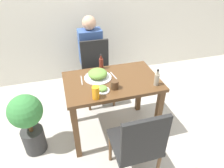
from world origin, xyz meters
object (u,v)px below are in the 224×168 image
object	(u,v)px
chair_far	(97,69)
side_plate	(102,89)
condiment_bottle	(101,63)
person_figure	(91,55)
sauce_bottle	(157,79)
chair_near	(138,144)
food_plate	(98,74)
drink_cup	(115,85)
potted_plant_left	(28,120)
juice_glass	(96,93)

from	to	relation	value
chair_far	side_plate	xyz separation A→B (m)	(-0.13, -0.87, 0.27)
condiment_bottle	person_figure	size ratio (longest dim) A/B	0.16
sauce_bottle	chair_near	bearing A→B (deg)	-128.45
chair_near	food_plate	bearing A→B (deg)	-77.27
side_plate	condiment_bottle	world-z (taller)	condiment_bottle
drink_cup	potted_plant_left	distance (m)	0.97
food_plate	sauce_bottle	size ratio (longest dim) A/B	1.57
juice_glass	person_figure	distance (m)	1.33
juice_glass	sauce_bottle	xyz separation A→B (m)	(0.65, 0.05, 0.01)
drink_cup	condiment_bottle	xyz separation A→B (m)	(-0.03, 0.44, 0.03)
condiment_bottle	potted_plant_left	size ratio (longest dim) A/B	0.25
condiment_bottle	chair_far	bearing A→B (deg)	86.00
chair_near	juice_glass	world-z (taller)	chair_near
chair_far	food_plate	distance (m)	0.70
side_plate	drink_cup	xyz separation A→B (m)	(0.13, 0.01, 0.02)
food_plate	potted_plant_left	bearing A→B (deg)	-170.33
person_figure	potted_plant_left	bearing A→B (deg)	-129.17
chair_near	chair_far	xyz separation A→B (m)	(-0.06, 1.39, 0.00)
chair_far	person_figure	distance (m)	0.34
potted_plant_left	person_figure	bearing A→B (deg)	50.83
chair_far	condiment_bottle	xyz separation A→B (m)	(-0.03, -0.43, 0.32)
chair_near	potted_plant_left	bearing A→B (deg)	-33.71
chair_near	person_figure	world-z (taller)	person_figure
food_plate	condiment_bottle	world-z (taller)	condiment_bottle
drink_cup	juice_glass	world-z (taller)	juice_glass
chair_near	condiment_bottle	bearing A→B (deg)	-84.82
chair_near	sauce_bottle	bearing A→B (deg)	-128.45
chair_near	drink_cup	bearing A→B (deg)	-84.01
side_plate	potted_plant_left	world-z (taller)	side_plate
chair_far	person_figure	xyz separation A→B (m)	(-0.02, 0.33, 0.08)
drink_cup	sauce_bottle	distance (m)	0.44
sauce_bottle	condiment_bottle	bearing A→B (deg)	132.98
chair_far	sauce_bottle	size ratio (longest dim) A/B	4.71
chair_near	side_plate	size ratio (longest dim) A/B	6.29
side_plate	condiment_bottle	distance (m)	0.46
juice_glass	drink_cup	bearing A→B (deg)	26.32
potted_plant_left	sauce_bottle	bearing A→B (deg)	-7.13
juice_glass	condiment_bottle	xyz separation A→B (m)	(0.18, 0.54, 0.01)
juice_glass	sauce_bottle	bearing A→B (deg)	4.05
juice_glass	chair_near	bearing A→B (deg)	-57.65
drink_cup	condiment_bottle	size ratio (longest dim) A/B	0.46
juice_glass	condiment_bottle	bearing A→B (deg)	71.42
food_plate	sauce_bottle	bearing A→B (deg)	-28.65
food_plate	juice_glass	bearing A→B (deg)	-105.47
potted_plant_left	person_figure	xyz separation A→B (m)	(0.88, 1.08, 0.13)
condiment_bottle	sauce_bottle	bearing A→B (deg)	-47.02
side_plate	condiment_bottle	xyz separation A→B (m)	(0.10, 0.45, 0.05)
juice_glass	person_figure	world-z (taller)	person_figure
chair_far	sauce_bottle	distance (m)	1.07
juice_glass	potted_plant_left	size ratio (longest dim) A/B	0.17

